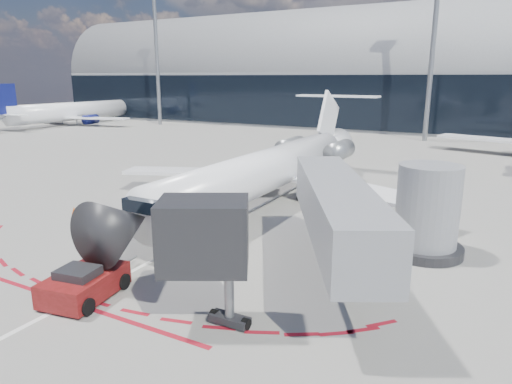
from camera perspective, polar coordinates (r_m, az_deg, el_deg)
The scene contains 13 objects.
ground at distance 28.99m, azimuth -4.48°, elevation -4.24°, with size 260.00×260.00×0.00m, color slate.
apron_centerline at distance 30.60m, azimuth -2.45°, elevation -3.20°, with size 0.25×40.00×0.01m, color silver.
apron_stop_bar at distance 21.03m, azimuth -22.12°, elevation -12.67°, with size 14.00×0.25×0.01m, color maroon.
terminal_building at distance 89.30m, azimuth 19.21°, elevation 13.01°, with size 150.00×24.15×24.00m.
jet_bridge at distance 21.60m, azimuth 13.19°, elevation -2.69°, with size 10.03×15.20×4.90m.
light_mast_west at distance 93.07m, azimuth -12.28°, elevation 15.93°, with size 0.70×0.70×25.00m, color gray.
light_mast_centre at distance 71.83m, azimuth 21.18°, elevation 15.94°, with size 0.70×0.70×25.00m, color gray.
regional_jet at distance 33.55m, azimuth 2.03°, elevation 3.05°, with size 25.88×31.91×7.99m.
pushback_tug at distance 21.00m, azimuth -20.68°, elevation -10.65°, with size 2.88×5.74×1.46m.
ramp_worker at distance 22.54m, azimuth -17.94°, elevation -8.09°, with size 0.63×0.41×1.72m, color #9CD716.
uld_container at distance 27.67m, azimuth -18.92°, elevation -3.96°, with size 1.92×1.64×1.79m.
safety_cone_left at distance 33.71m, azimuth -21.77°, elevation -2.15°, with size 0.36×0.36×0.50m, color #FF5E05.
bg_airliner_0 at distance 98.11m, azimuth -22.11°, elevation 10.76°, with size 31.17×33.00×10.08m, color white, non-canonical shape.
Camera 1 is at (15.02, -23.05, 9.13)m, focal length 32.00 mm.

